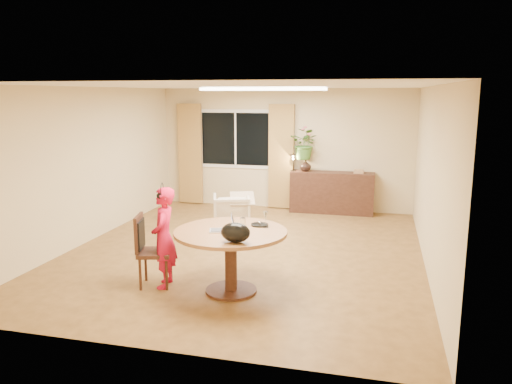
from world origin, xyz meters
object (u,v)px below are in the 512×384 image
Objects in this scene: dining_table at (231,244)px; dining_chair at (155,251)px; child at (164,238)px; armchair at (231,211)px; sideboard at (332,193)px.

dining_chair reaches higher than dining_table.
child reaches higher than armchair.
dining_table is 1.08× the size of child.
sideboard is at bearing 54.09° from dining_chair.
armchair is (0.11, 3.07, -0.16)m from dining_chair.
sideboard is (0.81, 4.65, -0.20)m from dining_table.
armchair is at bearing 166.35° from child.
child reaches higher than sideboard.
child is at bearing -110.04° from sideboard.
dining_chair is 0.72× the size of child.
child is 4.98m from sideboard.
dining_chair is 3.07m from armchair.
armchair is 2.37m from sideboard.
dining_chair is 0.55× the size of sideboard.
dining_chair is 0.22m from child.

